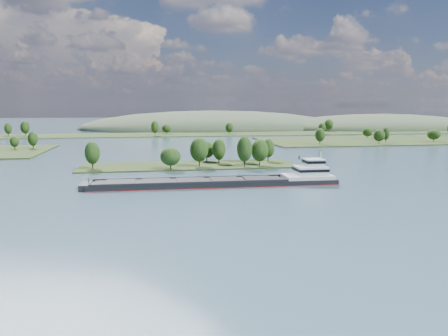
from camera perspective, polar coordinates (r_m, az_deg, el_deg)
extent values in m
plane|color=#334858|center=(145.85, -2.42, -2.96)|extent=(1800.00, 1800.00, 0.00)
cube|color=#243417|center=(204.70, -4.60, 0.25)|extent=(100.00, 30.00, 1.20)
cylinder|color=black|center=(197.78, 2.69, 0.83)|extent=(0.50, 0.50, 4.57)
ellipsoid|color=black|center=(197.12, 2.70, 2.51)|extent=(6.97, 6.97, 11.74)
cylinder|color=black|center=(217.55, -2.26, 1.33)|extent=(0.50, 0.50, 3.26)
ellipsoid|color=black|center=(217.10, -2.27, 2.42)|extent=(8.00, 8.00, 8.37)
cylinder|color=black|center=(199.24, -3.25, 0.84)|extent=(0.50, 0.50, 4.31)
ellipsoid|color=black|center=(198.62, -3.26, 2.41)|extent=(8.42, 8.42, 11.08)
cylinder|color=black|center=(209.91, -0.64, 1.06)|extent=(0.50, 0.50, 3.06)
ellipsoid|color=black|center=(209.46, -0.64, 2.12)|extent=(5.45, 5.45, 7.86)
cylinder|color=black|center=(191.54, -6.98, 0.32)|extent=(0.50, 0.50, 3.14)
ellipsoid|color=black|center=(191.04, -7.00, 1.51)|extent=(8.96, 8.96, 8.08)
cylinder|color=black|center=(200.16, -16.78, 0.49)|extent=(0.50, 0.50, 3.94)
ellipsoid|color=black|center=(199.58, -16.83, 1.91)|extent=(6.50, 6.50, 10.14)
cylinder|color=black|center=(211.18, -0.67, 1.20)|extent=(0.50, 0.50, 3.80)
ellipsoid|color=black|center=(210.65, -0.68, 2.51)|extent=(6.67, 6.67, 9.78)
cylinder|color=black|center=(218.49, 5.79, 1.38)|extent=(0.50, 0.50, 3.65)
ellipsoid|color=black|center=(217.99, 5.80, 2.59)|extent=(6.20, 6.20, 9.40)
cylinder|color=black|center=(202.26, 4.67, 0.89)|extent=(0.50, 0.50, 3.98)
ellipsoid|color=black|center=(201.68, 4.69, 2.32)|extent=(8.06, 8.06, 10.22)
cylinder|color=black|center=(215.56, 2.64, 1.34)|extent=(0.50, 0.50, 3.82)
ellipsoid|color=black|center=(215.04, 2.65, 2.62)|extent=(7.55, 7.55, 9.82)
cylinder|color=black|center=(303.40, -23.65, 2.67)|extent=(0.50, 0.50, 3.61)
ellipsoid|color=black|center=(303.05, -23.70, 3.53)|extent=(6.07, 6.07, 9.28)
cylinder|color=black|center=(304.64, -25.65, 2.48)|extent=(0.50, 0.50, 2.68)
ellipsoid|color=black|center=(304.36, -25.69, 3.12)|extent=(5.39, 5.39, 6.89)
cylinder|color=black|center=(316.55, 12.40, 3.38)|extent=(0.50, 0.50, 3.76)
ellipsoid|color=black|center=(316.20, 12.43, 4.24)|extent=(6.91, 6.91, 9.68)
cylinder|color=black|center=(369.78, 25.68, 3.38)|extent=(0.50, 0.50, 3.08)
ellipsoid|color=black|center=(369.53, 25.72, 3.98)|extent=(9.92, 9.92, 7.92)
cylinder|color=black|center=(333.28, 19.57, 3.31)|extent=(0.50, 0.50, 3.45)
ellipsoid|color=black|center=(332.97, 19.61, 4.06)|extent=(8.19, 8.19, 8.87)
cylinder|color=black|center=(349.38, 20.37, 3.48)|extent=(0.50, 0.50, 3.60)
ellipsoid|color=black|center=(349.08, 20.41, 4.23)|extent=(5.25, 5.25, 9.27)
cylinder|color=black|center=(385.63, 18.22, 3.93)|extent=(0.50, 0.50, 2.94)
ellipsoid|color=black|center=(385.40, 18.25, 4.49)|extent=(8.13, 8.13, 7.56)
cube|color=#243417|center=(423.25, -7.36, 4.31)|extent=(900.00, 60.00, 1.20)
cylinder|color=black|center=(438.46, -26.34, 4.00)|extent=(0.50, 0.50, 3.98)
ellipsoid|color=black|center=(438.19, -26.38, 4.66)|extent=(6.32, 6.32, 10.23)
cylinder|color=black|center=(435.73, 12.66, 4.60)|extent=(0.50, 0.50, 3.53)
ellipsoid|color=black|center=(435.48, 12.68, 5.19)|extent=(7.12, 7.12, 9.08)
cylinder|color=black|center=(427.20, -7.51, 4.63)|extent=(0.50, 0.50, 3.12)
ellipsoid|color=black|center=(426.98, -7.52, 5.16)|extent=(8.72, 8.72, 8.02)
cylinder|color=black|center=(477.73, 13.50, 4.91)|extent=(0.50, 0.50, 4.24)
ellipsoid|color=black|center=(477.47, 13.53, 5.56)|extent=(9.54, 9.54, 10.89)
cylinder|color=black|center=(434.25, -24.51, 4.11)|extent=(0.50, 0.50, 4.47)
ellipsoid|color=black|center=(433.95, -24.55, 4.86)|extent=(7.93, 7.93, 11.49)
cylinder|color=black|center=(420.84, 0.70, 4.69)|extent=(0.50, 0.50, 3.66)
ellipsoid|color=black|center=(420.58, 0.70, 5.32)|extent=(7.59, 7.59, 9.41)
cylinder|color=black|center=(406.20, -9.01, 4.52)|extent=(0.50, 0.50, 4.49)
ellipsoid|color=black|center=(405.89, -9.03, 5.32)|extent=(6.94, 6.94, 11.55)
ellipsoid|color=#374630|center=(565.94, 19.70, 4.86)|extent=(260.00, 140.00, 36.00)
ellipsoid|color=#374630|center=(528.52, -1.32, 5.14)|extent=(320.00, 160.00, 44.00)
cube|color=black|center=(154.66, -1.14, -2.11)|extent=(87.90, 12.45, 2.41)
cube|color=maroon|center=(154.75, -1.14, -2.29)|extent=(88.13, 12.68, 0.27)
cube|color=black|center=(158.76, -4.54, -1.30)|extent=(67.99, 1.59, 0.88)
cube|color=black|center=(148.20, -4.22, -1.98)|extent=(67.99, 1.59, 0.88)
cube|color=black|center=(153.51, -4.39, -1.69)|extent=(65.96, 10.99, 0.33)
cube|color=black|center=(153.51, -13.40, -1.77)|extent=(10.02, 9.16, 0.38)
cube|color=black|center=(153.01, -8.90, -1.67)|extent=(10.02, 9.16, 0.38)
cube|color=black|center=(153.45, -4.39, -1.57)|extent=(10.02, 9.16, 0.38)
cube|color=black|center=(154.84, 0.07, -1.46)|extent=(10.02, 9.16, 0.38)
cube|color=black|center=(157.14, 4.42, -1.34)|extent=(10.02, 9.16, 0.38)
cube|color=black|center=(155.08, -17.64, -2.30)|extent=(3.46, 9.92, 2.19)
cylinder|color=black|center=(154.66, -17.26, -1.74)|extent=(0.27, 0.27, 2.41)
cube|color=silver|center=(162.38, 10.84, -1.09)|extent=(17.72, 10.82, 1.32)
cube|color=silver|center=(162.42, 11.22, -0.32)|extent=(11.11, 8.96, 3.29)
cube|color=black|center=(162.36, 11.23, -0.16)|extent=(11.34, 9.18, 0.99)
cube|color=silver|center=(162.41, 11.61, 0.69)|extent=(6.69, 6.69, 2.41)
cube|color=black|center=(162.36, 11.62, 0.84)|extent=(6.91, 6.91, 0.88)
cube|color=silver|center=(162.25, 11.63, 1.15)|extent=(7.14, 7.14, 0.22)
cylinder|color=silver|center=(163.07, 12.54, 1.62)|extent=(0.22, 0.22, 2.85)
cylinder|color=black|center=(163.83, 9.79, 1.34)|extent=(0.56, 0.56, 1.32)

